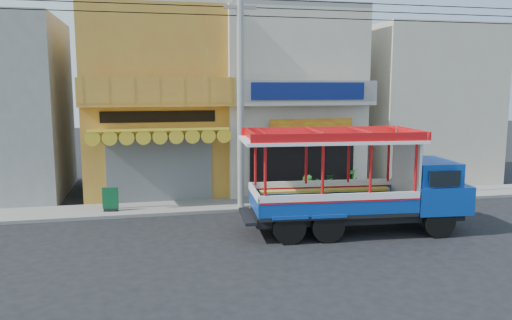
% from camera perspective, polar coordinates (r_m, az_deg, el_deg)
% --- Properties ---
extents(ground, '(90.00, 90.00, 0.00)m').
position_cam_1_polar(ground, '(16.53, 3.85, -8.27)').
color(ground, black).
rests_on(ground, ground).
extents(sidewalk, '(30.00, 2.00, 0.12)m').
position_cam_1_polar(sidewalk, '(20.26, 0.70, -4.94)').
color(sidewalk, slate).
rests_on(sidewalk, ground).
extents(shophouse_left, '(6.00, 7.50, 8.24)m').
position_cam_1_polar(shophouse_left, '(23.17, -11.29, 6.70)').
color(shophouse_left, '#C47A2B').
rests_on(shophouse_left, ground).
extents(shophouse_right, '(6.00, 6.75, 8.24)m').
position_cam_1_polar(shophouse_right, '(24.05, 3.26, 6.91)').
color(shophouse_right, beige).
rests_on(shophouse_right, ground).
extents(party_pilaster, '(0.35, 0.30, 8.00)m').
position_cam_1_polar(party_pilaster, '(20.36, -2.58, 6.33)').
color(party_pilaster, beige).
rests_on(party_pilaster, ground).
extents(filler_building_right, '(6.00, 6.00, 7.60)m').
position_cam_1_polar(filler_building_right, '(26.83, 17.87, 6.02)').
color(filler_building_right, beige).
rests_on(filler_building_right, ground).
extents(utility_pole, '(28.00, 0.26, 9.00)m').
position_cam_1_polar(utility_pole, '(18.85, -1.34, 9.30)').
color(utility_pole, gray).
rests_on(utility_pole, ground).
extents(songthaew_truck, '(7.40, 2.88, 3.38)m').
position_cam_1_polar(songthaew_truck, '(16.69, 13.00, -2.55)').
color(songthaew_truck, black).
rests_on(songthaew_truck, ground).
extents(green_sign, '(0.59, 0.33, 0.90)m').
position_cam_1_polar(green_sign, '(19.45, -16.29, -4.53)').
color(green_sign, black).
rests_on(green_sign, sidewalk).
extents(potted_plant_a, '(1.21, 1.14, 1.06)m').
position_cam_1_polar(potted_plant_a, '(20.79, 7.57, -3.00)').
color(potted_plant_a, '#1C5F1B').
rests_on(potted_plant_a, sidewalk).
extents(potted_plant_b, '(0.61, 0.65, 0.94)m').
position_cam_1_polar(potted_plant_b, '(21.04, 5.89, -2.99)').
color(potted_plant_b, '#1C5F1B').
rests_on(potted_plant_b, sidewalk).
extents(potted_plant_c, '(0.86, 0.86, 1.11)m').
position_cam_1_polar(potted_plant_c, '(22.05, 10.97, -2.35)').
color(potted_plant_c, '#1C5F1B').
rests_on(potted_plant_c, sidewalk).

